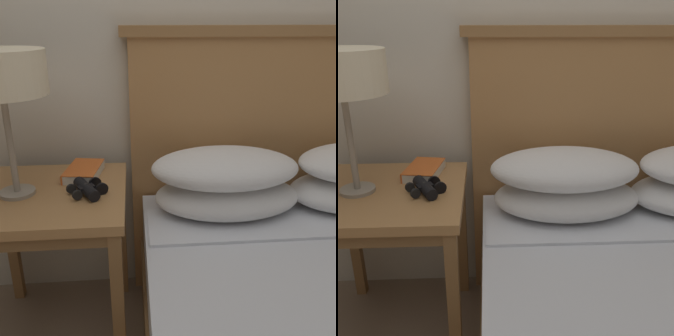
% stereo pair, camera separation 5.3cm
% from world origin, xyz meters
% --- Properties ---
extents(wall_back, '(8.00, 0.06, 2.60)m').
position_xyz_m(wall_back, '(0.00, 1.05, 1.30)').
color(wall_back, beige).
rests_on(wall_back, ground_plane).
extents(nightstand, '(0.58, 0.58, 0.67)m').
position_xyz_m(nightstand, '(-0.50, 0.67, 0.58)').
color(nightstand, '#AD7A47').
rests_on(nightstand, ground_plane).
extents(table_lamp, '(0.31, 0.31, 0.52)m').
position_xyz_m(table_lamp, '(-0.61, 0.66, 1.11)').
color(table_lamp, gray).
rests_on(table_lamp, nightstand).
extents(book_on_nightstand, '(0.16, 0.23, 0.04)m').
position_xyz_m(book_on_nightstand, '(-0.38, 0.82, 0.69)').
color(book_on_nightstand, silver).
rests_on(book_on_nightstand, nightstand).
extents(binoculars_pair, '(0.16, 0.16, 0.05)m').
position_xyz_m(binoculars_pair, '(-0.35, 0.63, 0.70)').
color(binoculars_pair, black).
rests_on(binoculars_pair, nightstand).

